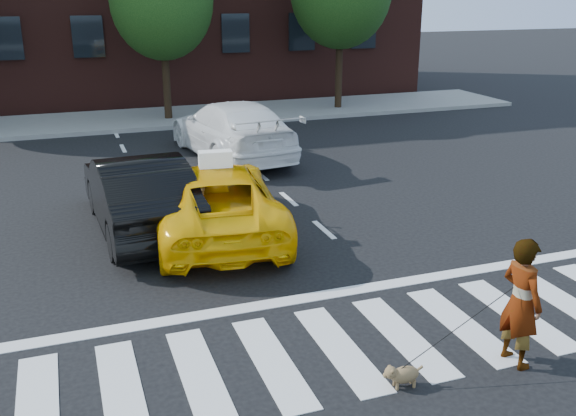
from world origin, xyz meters
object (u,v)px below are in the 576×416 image
Objects in this scene: white_suv at (232,129)px; dog at (402,374)px; woman at (521,302)px; black_sedan at (139,193)px; taxi at (215,199)px.

white_suv is 12.20m from dog.
white_suv is 12.16m from woman.
black_sedan reaches higher than dog.
white_suv is at bearing -2.62° from woman.
woman reaches higher than black_sedan.
woman is (0.68, -12.14, 0.06)m from white_suv.
taxi is at bearing 17.60° from woman.
black_sedan is 6.31m from white_suv.
white_suv reaches higher than black_sedan.
white_suv is 3.21× the size of woman.
black_sedan is 7.95m from woman.
dog is at bearing 84.01° from woman.
taxi is 1.07× the size of black_sedan.
white_suv is at bearing -125.85° from black_sedan.
black_sedan is 7.24m from dog.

